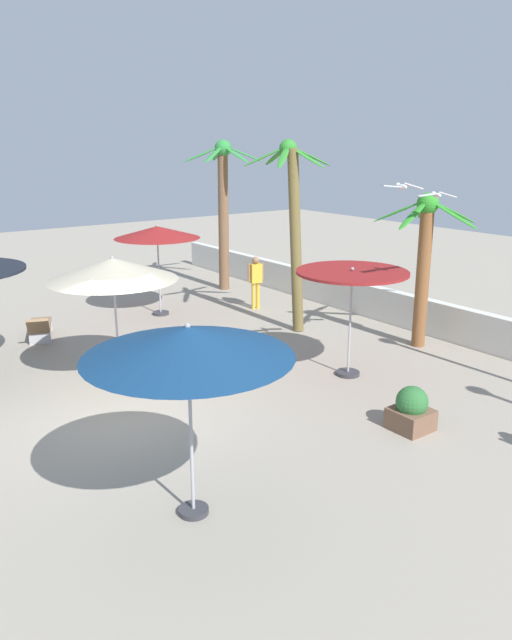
# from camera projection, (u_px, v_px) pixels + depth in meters

# --- Properties ---
(ground_plane) EXTENTS (56.00, 56.00, 0.00)m
(ground_plane) POSITION_uv_depth(u_px,v_px,m) (126.00, 415.00, 11.99)
(ground_plane) COLOR #9E9384
(boundary_wall) EXTENTS (25.20, 0.30, 0.98)m
(boundary_wall) POSITION_uv_depth(u_px,v_px,m) (426.00, 316.00, 17.04)
(boundary_wall) COLOR silver
(boundary_wall) RESTS_ON ground_plane
(patio_umbrella_1) EXTENTS (2.59, 2.59, 2.81)m
(patio_umbrella_1) POSITION_uv_depth(u_px,v_px,m) (157.00, 233.00, 18.32)
(patio_umbrella_1) COLOR #333338
(patio_umbrella_1) RESTS_ON ground_plane
(patio_umbrella_2) EXTENTS (2.88, 2.88, 2.88)m
(patio_umbrella_2) POSITION_uv_depth(u_px,v_px,m) (188.00, 343.00, 8.08)
(patio_umbrella_2) COLOR #333338
(patio_umbrella_2) RESTS_ON ground_plane
(patio_umbrella_3) EXTENTS (2.49, 2.49, 2.53)m
(patio_umbrella_3) POSITION_uv_depth(u_px,v_px,m) (352.00, 279.00, 13.44)
(patio_umbrella_3) COLOR #333338
(patio_umbrella_3) RESTS_ON ground_plane
(patio_umbrella_4) EXTENTS (2.80, 2.80, 2.84)m
(patio_umbrella_4) POSITION_uv_depth(u_px,v_px,m) (113.00, 269.00, 13.04)
(patio_umbrella_4) COLOR #333338
(patio_umbrella_4) RESTS_ON ground_plane
(palm_tree_0) EXTENTS (2.61, 2.62, 3.98)m
(palm_tree_0) POSITION_uv_depth(u_px,v_px,m) (425.00, 252.00, 15.43)
(palm_tree_0) COLOR brown
(palm_tree_0) RESTS_ON ground_plane
(palm_tree_1) EXTENTS (2.84, 2.81, 5.28)m
(palm_tree_1) POSITION_uv_depth(u_px,v_px,m) (223.00, 198.00, 21.43)
(palm_tree_1) COLOR brown
(palm_tree_1) RESTS_ON ground_plane
(palm_tree_2) EXTENTS (2.46, 2.27, 5.26)m
(palm_tree_2) POSITION_uv_depth(u_px,v_px,m) (293.00, 215.00, 16.73)
(palm_tree_2) COLOR brown
(palm_tree_2) RESTS_ON ground_plane
(lounge_chair_0) EXTENTS (1.96, 1.15, 0.84)m
(lounge_chair_0) POSITION_uv_depth(u_px,v_px,m) (40.00, 326.00, 16.45)
(lounge_chair_0) COLOR #B7B7BC
(lounge_chair_0) RESTS_ON ground_plane
(guest_1) EXTENTS (0.30, 0.55, 1.70)m
(guest_1) POSITION_uv_depth(u_px,v_px,m) (256.00, 277.00, 19.43)
(guest_1) COLOR gold
(guest_1) RESTS_ON ground_plane
(seagull_0) EXTENTS (0.51, 0.93, 0.16)m
(seagull_0) POSITION_uv_depth(u_px,v_px,m) (437.00, 195.00, 14.03)
(seagull_0) COLOR white
(seagull_1) EXTENTS (0.42, 0.97, 0.16)m
(seagull_1) POSITION_uv_depth(u_px,v_px,m) (402.00, 186.00, 12.74)
(seagull_1) COLOR white
(planter) EXTENTS (0.70, 0.70, 0.85)m
(planter) POSITION_uv_depth(u_px,v_px,m) (411.00, 410.00, 11.29)
(planter) COLOR brown
(planter) RESTS_ON ground_plane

